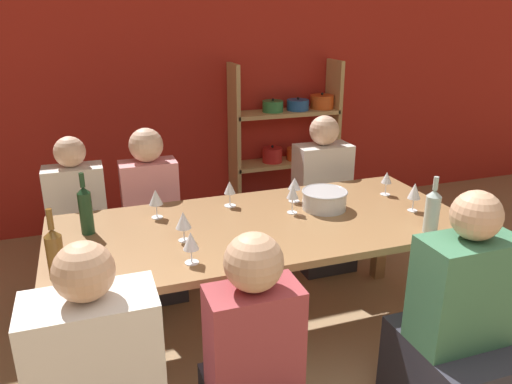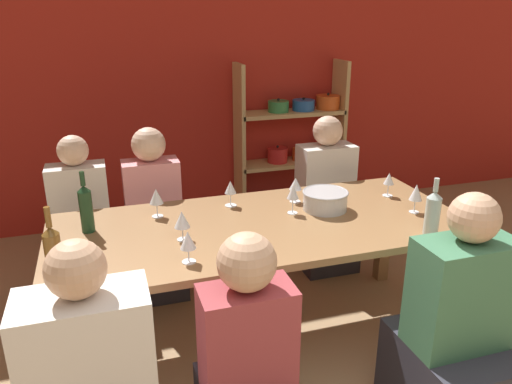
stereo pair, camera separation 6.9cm
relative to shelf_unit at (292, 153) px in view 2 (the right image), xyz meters
name	(u,v)px [view 2 (the right image)]	position (x,y,z in m)	size (l,w,h in m)	color
wall_back_red	(187,73)	(-0.94, 0.20, 0.75)	(8.80, 0.06, 2.70)	red
shelf_unit	(292,153)	(0.00, 0.00, 0.00)	(1.03, 0.30, 1.44)	tan
dining_table	(261,237)	(-0.92, -1.86, 0.08)	(2.30, 1.00, 0.76)	olive
mixing_bowl	(325,200)	(-0.49, -1.78, 0.22)	(0.27, 0.27, 0.11)	#B7BABC
wine_bottle_green	(86,208)	(-1.84, -1.69, 0.30)	(0.07, 0.07, 0.34)	#19381E
wine_bottle_dark	(433,212)	(-0.11, -2.26, 0.28)	(0.08, 0.08, 0.31)	#B2C6C1
wine_bottle_amber	(53,250)	(-1.97, -2.13, 0.28)	(0.07, 0.07, 0.33)	brown
wine_glass_white_a	(296,185)	(-0.62, -1.61, 0.27)	(0.08, 0.08, 0.16)	white
wine_glass_white_b	(188,241)	(-1.39, -2.19, 0.27)	(0.08, 0.08, 0.16)	white
wine_glass_red_a	(416,193)	(-0.02, -1.98, 0.28)	(0.07, 0.07, 0.17)	white
wine_glass_red_b	(230,188)	(-1.01, -1.55, 0.27)	(0.07, 0.07, 0.16)	white
wine_glass_empty_a	(293,193)	(-0.70, -1.78, 0.29)	(0.07, 0.07, 0.17)	white
wine_glass_empty_b	(182,220)	(-1.37, -1.94, 0.27)	(0.08, 0.08, 0.16)	white
wine_glass_red_c	(389,180)	(-0.02, -1.69, 0.27)	(0.07, 0.07, 0.15)	white
wine_glass_red_d	(156,197)	(-1.46, -1.59, 0.28)	(0.08, 0.08, 0.17)	white
person_near_a	(453,347)	(-0.29, -2.75, -0.17)	(0.43, 0.54, 1.18)	#2D2D38
person_far_a	(155,232)	(-1.43, -1.10, -0.16)	(0.37, 0.46, 1.17)	#2D2D38
person_far_b	(324,212)	(-0.16, -1.08, -0.17)	(0.41, 0.51, 1.17)	#2D2D38
person_far_c	(85,242)	(-1.90, -1.08, -0.17)	(0.36, 0.46, 1.15)	#2D2D38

